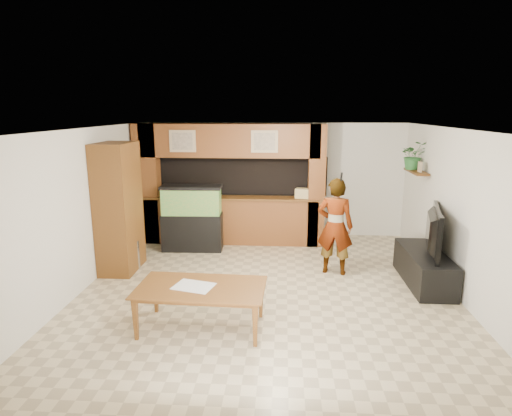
# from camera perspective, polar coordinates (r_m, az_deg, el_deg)

# --- Properties ---
(floor) EXTENTS (6.50, 6.50, 0.00)m
(floor) POSITION_cam_1_polar(r_m,az_deg,el_deg) (7.17, 1.44, -10.77)
(floor) COLOR tan
(floor) RESTS_ON ground
(ceiling) EXTENTS (6.50, 6.50, 0.00)m
(ceiling) POSITION_cam_1_polar(r_m,az_deg,el_deg) (6.57, 1.57, 10.46)
(ceiling) COLOR white
(ceiling) RESTS_ON wall_back
(wall_back) EXTENTS (6.00, 0.00, 6.00)m
(wall_back) POSITION_cam_1_polar(r_m,az_deg,el_deg) (9.94, 2.24, 3.80)
(wall_back) COLOR silver
(wall_back) RESTS_ON floor
(wall_left) EXTENTS (0.00, 6.50, 6.50)m
(wall_left) POSITION_cam_1_polar(r_m,az_deg,el_deg) (7.49, -22.09, -0.23)
(wall_left) COLOR silver
(wall_left) RESTS_ON floor
(wall_right) EXTENTS (0.00, 6.50, 6.50)m
(wall_right) POSITION_cam_1_polar(r_m,az_deg,el_deg) (7.29, 25.79, -0.93)
(wall_right) COLOR silver
(wall_right) RESTS_ON floor
(partition) EXTENTS (4.20, 0.99, 2.60)m
(partition) POSITION_cam_1_polar(r_m,az_deg,el_deg) (9.41, -3.66, 3.33)
(partition) COLOR brown
(partition) RESTS_ON floor
(wall_clock) EXTENTS (0.05, 0.25, 0.25)m
(wall_clock) POSITION_cam_1_polar(r_m,az_deg,el_deg) (8.27, -19.27, 5.41)
(wall_clock) COLOR black
(wall_clock) RESTS_ON wall_left
(wall_shelf) EXTENTS (0.25, 0.90, 0.04)m
(wall_shelf) POSITION_cam_1_polar(r_m,az_deg,el_deg) (8.97, 20.60, 4.56)
(wall_shelf) COLOR brown
(wall_shelf) RESTS_ON wall_right
(pantry_cabinet) EXTENTS (0.58, 0.95, 2.33)m
(pantry_cabinet) POSITION_cam_1_polar(r_m,az_deg,el_deg) (8.06, -17.85, 0.01)
(pantry_cabinet) COLOR brown
(pantry_cabinet) RESTS_ON floor
(trash_can) EXTENTS (0.29, 0.29, 0.53)m
(trash_can) POSITION_cam_1_polar(r_m,az_deg,el_deg) (8.30, -16.27, -5.97)
(trash_can) COLOR #B2B2B7
(trash_can) RESTS_ON floor
(aquarium) EXTENTS (1.24, 0.46, 1.37)m
(aquarium) POSITION_cam_1_polar(r_m,az_deg,el_deg) (8.99, -8.51, -1.43)
(aquarium) COLOR black
(aquarium) RESTS_ON floor
(tv_stand) EXTENTS (0.60, 1.65, 0.55)m
(tv_stand) POSITION_cam_1_polar(r_m,az_deg,el_deg) (7.84, 21.49, -7.42)
(tv_stand) COLOR black
(tv_stand) RESTS_ON floor
(television) EXTENTS (0.51, 1.33, 0.77)m
(television) POSITION_cam_1_polar(r_m,az_deg,el_deg) (7.65, 21.90, -2.78)
(television) COLOR black
(television) RESTS_ON tv_stand
(photo_frame) EXTENTS (0.04, 0.15, 0.20)m
(photo_frame) POSITION_cam_1_polar(r_m,az_deg,el_deg) (8.77, 21.03, 5.14)
(photo_frame) COLOR tan
(photo_frame) RESTS_ON wall_shelf
(potted_plant) EXTENTS (0.53, 0.47, 0.56)m
(potted_plant) POSITION_cam_1_polar(r_m,az_deg,el_deg) (9.10, 20.26, 6.61)
(potted_plant) COLOR #265F2B
(potted_plant) RESTS_ON wall_shelf
(person) EXTENTS (0.71, 0.55, 1.74)m
(person) POSITION_cam_1_polar(r_m,az_deg,el_deg) (7.70, 10.50, -2.43)
(person) COLOR #987C53
(person) RESTS_ON floor
(microphone) EXTENTS (0.04, 0.10, 0.16)m
(microphone) POSITION_cam_1_polar(r_m,az_deg,el_deg) (7.36, 11.32, 4.11)
(microphone) COLOR black
(microphone) RESTS_ON person
(dining_table) EXTENTS (1.74, 1.01, 0.60)m
(dining_table) POSITION_cam_1_polar(r_m,az_deg,el_deg) (5.91, -7.35, -13.15)
(dining_table) COLOR brown
(dining_table) RESTS_ON floor
(newspaper_a) EXTENTS (0.59, 0.49, 0.01)m
(newspaper_a) POSITION_cam_1_polar(r_m,az_deg,el_deg) (5.83, -8.31, -10.28)
(newspaper_a) COLOR silver
(newspaper_a) RESTS_ON dining_table
(counter_box) EXTENTS (0.35, 0.28, 0.21)m
(counter_box) POSITION_cam_1_polar(r_m,az_deg,el_deg) (9.18, 6.27, 1.97)
(counter_box) COLOR tan
(counter_box) RESTS_ON partition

